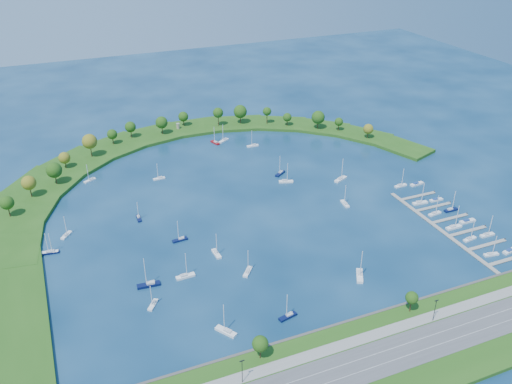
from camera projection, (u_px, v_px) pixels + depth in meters
name	position (u px, v px, depth m)	size (l,w,h in m)	color
ground	(251.00, 204.00, 295.17)	(700.00, 700.00, 0.00)	#082848
south_shoreline	(379.00, 357.00, 194.99)	(420.00, 43.10, 11.60)	#255215
breakwater	(147.00, 180.00, 318.59)	(286.74, 247.64, 2.00)	#255215
breakwater_trees	(179.00, 134.00, 356.31)	(235.90, 96.10, 15.32)	#382314
harbor_tower	(178.00, 126.00, 385.95)	(2.60, 2.60, 4.02)	gray
dock_system	(452.00, 226.00, 274.32)	(24.28, 82.00, 1.60)	gray
moored_boat_0	(51.00, 252.00, 253.65)	(7.61, 2.93, 10.91)	#09113B
moored_boat_1	(253.00, 145.00, 363.70)	(7.92, 2.24, 11.63)	white
moored_boat_2	(149.00, 284.00, 232.15)	(10.09, 3.53, 14.56)	#09113B
moored_boat_3	(139.00, 218.00, 281.02)	(2.29, 7.14, 10.37)	#09113B
moored_boat_4	(360.00, 275.00, 237.85)	(7.28, 9.83, 14.37)	white
moored_boat_5	(288.00, 316.00, 214.71)	(8.26, 3.84, 11.72)	#09113B
moored_boat_6	(226.00, 331.00, 207.10)	(7.13, 8.97, 13.34)	white
moored_boat_7	(248.00, 271.00, 240.48)	(6.63, 7.42, 11.47)	white
moored_boat_8	(341.00, 179.00, 319.96)	(9.63, 6.35, 13.81)	white
moored_boat_9	(216.00, 253.00, 252.79)	(2.63, 8.14, 11.82)	white
moored_boat_10	(280.00, 173.00, 326.76)	(8.32, 6.87, 12.51)	#09113B
moored_boat_11	(185.00, 276.00, 237.53)	(8.60, 2.76, 12.49)	white
moored_boat_12	(50.00, 252.00, 253.87)	(7.77, 3.40, 11.05)	white
moored_boat_13	(215.00, 142.00, 368.39)	(4.61, 8.28, 11.73)	maroon
moored_boat_14	(159.00, 178.00, 321.12)	(7.13, 2.29, 10.36)	white
moored_boat_15	(66.00, 235.00, 266.73)	(6.24, 7.15, 10.95)	white
moored_boat_16	(180.00, 239.00, 263.19)	(7.83, 2.88, 11.26)	#09113B
moored_boat_17	(153.00, 304.00, 221.00)	(5.71, 7.00, 10.49)	white
moored_boat_18	(345.00, 203.00, 294.23)	(3.14, 8.15, 11.68)	white
moored_boat_19	(286.00, 181.00, 317.50)	(8.70, 4.99, 12.35)	white
moored_boat_20	(90.00, 180.00, 318.89)	(7.59, 5.52, 11.05)	white
moored_boat_21	(224.00, 140.00, 371.38)	(8.51, 6.53, 12.55)	white
docked_boat_0	(491.00, 254.00, 252.26)	(7.48, 3.16, 10.65)	white
docked_boat_1	(510.00, 251.00, 254.94)	(8.76, 3.61, 1.73)	white
docked_boat_2	(470.00, 238.00, 263.74)	(7.67, 3.06, 10.96)	white
docked_boat_3	(487.00, 234.00, 266.90)	(7.85, 2.33, 11.48)	white
docked_boat_4	(454.00, 227.00, 273.04)	(8.81, 2.58, 12.90)	white
docked_boat_5	(467.00, 221.00, 278.34)	(8.89, 2.65, 1.80)	white
docked_boat_6	(435.00, 213.00, 285.02)	(7.86, 3.02, 11.26)	white
docked_boat_7	(451.00, 209.00, 288.37)	(8.07, 2.34, 11.83)	#09113B
docked_boat_8	(420.00, 202.00, 295.05)	(8.84, 3.21, 12.73)	white
docked_boat_9	(436.00, 200.00, 298.30)	(7.88, 2.41, 1.60)	white
docked_boat_10	(401.00, 185.00, 312.88)	(7.87, 2.70, 11.38)	white
docked_boat_11	(417.00, 184.00, 314.82)	(8.86, 3.32, 1.77)	white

